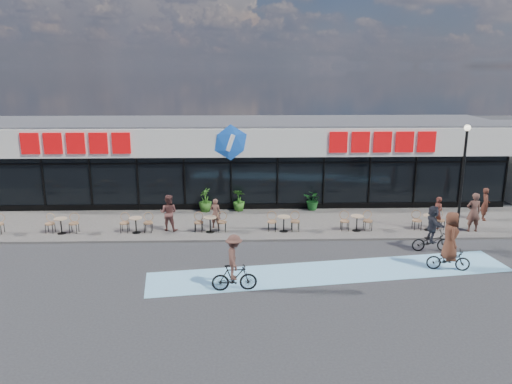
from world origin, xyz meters
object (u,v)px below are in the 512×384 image
(lamp_post, at_px, (463,171))
(pedestrian_b, at_px, (485,204))
(patron_right, at_px, (169,213))
(patron_left, at_px, (216,213))
(potted_plant_mid, at_px, (239,200))
(pedestrian_a, at_px, (437,213))
(cyclist_b, at_px, (432,231))
(potted_plant_right, at_px, (313,200))
(potted_plant_left, at_px, (205,200))
(pedestrian_c, at_px, (474,212))
(cyclist_a, at_px, (450,246))

(lamp_post, bearing_deg, pedestrian_b, 44.46)
(patron_right, bearing_deg, patron_left, -161.49)
(potted_plant_mid, distance_m, pedestrian_a, 10.07)
(potted_plant_mid, relative_size, pedestrian_b, 0.71)
(pedestrian_a, relative_size, cyclist_b, 0.77)
(pedestrian_b, bearing_deg, potted_plant_right, 91.98)
(potted_plant_right, bearing_deg, pedestrian_a, -31.08)
(potted_plant_right, relative_size, pedestrian_b, 0.65)
(potted_plant_left, xyz_separation_m, pedestrian_a, (11.32, -3.21, 0.14))
(pedestrian_b, xyz_separation_m, pedestrian_c, (-1.42, -1.76, 0.11))
(potted_plant_left, bearing_deg, potted_plant_mid, 2.18)
(potted_plant_mid, bearing_deg, patron_right, -135.56)
(patron_left, bearing_deg, patron_right, 24.85)
(potted_plant_mid, distance_m, pedestrian_c, 11.65)
(pedestrian_c, bearing_deg, lamp_post, 30.69)
(potted_plant_right, bearing_deg, patron_right, -155.97)
(pedestrian_a, height_order, pedestrian_b, pedestrian_b)
(lamp_post, height_order, pedestrian_a, lamp_post)
(potted_plant_right, distance_m, pedestrian_b, 8.66)
(patron_right, relative_size, cyclist_a, 0.75)
(patron_right, bearing_deg, lamp_post, -174.24)
(potted_plant_mid, height_order, pedestrian_a, pedestrian_a)
(cyclist_a, distance_m, cyclist_b, 2.04)
(cyclist_b, bearing_deg, pedestrian_c, 38.87)
(potted_plant_right, bearing_deg, patron_left, -149.98)
(patron_left, bearing_deg, cyclist_a, 167.78)
(cyclist_a, relative_size, cyclist_b, 1.16)
(pedestrian_a, distance_m, cyclist_a, 5.02)
(patron_right, bearing_deg, cyclist_a, 167.61)
(pedestrian_b, bearing_deg, patron_left, 109.59)
(potted_plant_mid, bearing_deg, cyclist_a, -44.92)
(potted_plant_left, distance_m, cyclist_b, 11.67)
(patron_left, xyz_separation_m, cyclist_b, (9.31, -3.12, 0.05))
(potted_plant_left, height_order, pedestrian_a, pedestrian_a)
(potted_plant_left, height_order, cyclist_a, cyclist_a)
(pedestrian_c, distance_m, cyclist_a, 5.18)
(patron_right, bearing_deg, potted_plant_left, -104.58)
(potted_plant_left, xyz_separation_m, patron_right, (-1.49, -3.16, 0.24))
(lamp_post, distance_m, patron_left, 11.47)
(potted_plant_left, relative_size, patron_right, 0.72)
(patron_right, bearing_deg, pedestrian_a, -169.52)
(patron_right, bearing_deg, potted_plant_right, -145.28)
(lamp_post, bearing_deg, cyclist_a, -117.36)
(potted_plant_right, distance_m, cyclist_a, 9.11)
(pedestrian_b, bearing_deg, cyclist_b, 149.41)
(lamp_post, xyz_separation_m, potted_plant_right, (-6.01, 4.41, -2.49))
(potted_plant_mid, bearing_deg, patron_left, -110.59)
(lamp_post, xyz_separation_m, cyclist_b, (-1.83, -1.67, -2.25))
(potted_plant_left, height_order, potted_plant_mid, potted_plant_left)
(patron_left, xyz_separation_m, pedestrian_b, (13.53, 0.89, 0.11))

